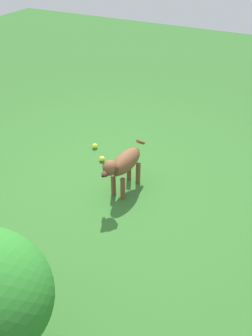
{
  "coord_description": "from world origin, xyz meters",
  "views": [
    {
      "loc": [
        -1.46,
        2.37,
        2.32
      ],
      "look_at": [
        -0.22,
        -0.07,
        0.27
      ],
      "focal_mm": 35.16,
      "sensor_mm": 36.0,
      "label": 1
    }
  ],
  "objects": [
    {
      "name": "dog",
      "position": [
        -0.22,
        -0.03,
        0.35
      ],
      "size": [
        0.23,
        0.78,
        0.53
      ],
      "rotation": [
        0.0,
        0.0,
        1.47
      ],
      "color": "brown",
      "rests_on": "ground"
    },
    {
      "name": "tennis_ball_0",
      "position": [
        0.27,
        -0.39,
        0.03
      ],
      "size": [
        0.07,
        0.07,
        0.07
      ],
      "primitive_type": "sphere",
      "color": "yellow",
      "rests_on": "ground"
    },
    {
      "name": "tennis_ball_1",
      "position": [
        0.49,
        -0.6,
        0.03
      ],
      "size": [
        0.07,
        0.07,
        0.07
      ],
      "primitive_type": "sphere",
      "color": "#C8E22A",
      "rests_on": "ground"
    },
    {
      "name": "ground",
      "position": [
        0.0,
        0.0,
        0.0
      ],
      "size": [
        14.0,
        14.0,
        0.0
      ],
      "primitive_type": "plane",
      "color": "#2D6026"
    }
  ]
}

